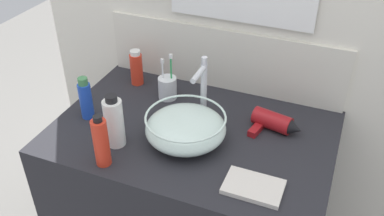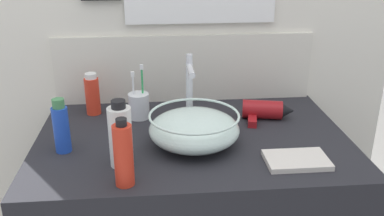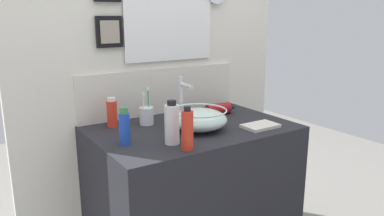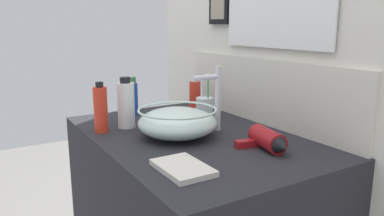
# 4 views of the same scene
# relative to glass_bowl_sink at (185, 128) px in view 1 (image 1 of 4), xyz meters

# --- Properties ---
(vanity_counter) EXTENTS (1.02, 0.67, 0.86)m
(vanity_counter) POSITION_rel_glass_bowl_sink_xyz_m (0.00, 0.06, -0.49)
(vanity_counter) COLOR #232328
(vanity_counter) RESTS_ON ground
(glass_bowl_sink) EXTENTS (0.28, 0.28, 0.11)m
(glass_bowl_sink) POSITION_rel_glass_bowl_sink_xyz_m (0.00, 0.00, 0.00)
(glass_bowl_sink) COLOR silver
(glass_bowl_sink) RESTS_ON vanity_counter
(faucet) EXTENTS (0.02, 0.12, 0.25)m
(faucet) POSITION_rel_glass_bowl_sink_xyz_m (0.00, 0.16, 0.09)
(faucet) COLOR silver
(faucet) RESTS_ON vanity_counter
(hair_drier) EXTENTS (0.19, 0.14, 0.07)m
(hair_drier) POSITION_rel_glass_bowl_sink_xyz_m (0.28, 0.18, -0.02)
(hair_drier) COLOR maroon
(hair_drier) RESTS_ON vanity_counter
(toothbrush_cup) EXTENTS (0.07, 0.07, 0.20)m
(toothbrush_cup) POSITION_rel_glass_bowl_sink_xyz_m (-0.17, 0.23, -0.01)
(toothbrush_cup) COLOR silver
(toothbrush_cup) RESTS_ON vanity_counter
(shampoo_bottle) EXTENTS (0.05, 0.05, 0.19)m
(shampoo_bottle) POSITION_rel_glass_bowl_sink_xyz_m (-0.20, -0.21, 0.03)
(shampoo_bottle) COLOR red
(shampoo_bottle) RESTS_ON vanity_counter
(spray_bottle) EXTENTS (0.05, 0.05, 0.17)m
(spray_bottle) POSITION_rel_glass_bowl_sink_xyz_m (-0.40, -0.01, 0.02)
(spray_bottle) COLOR blue
(spray_bottle) RESTS_ON vanity_counter
(soap_dispenser) EXTENTS (0.05, 0.05, 0.16)m
(soap_dispenser) POSITION_rel_glass_bowl_sink_xyz_m (-0.34, 0.29, 0.02)
(soap_dispenser) COLOR red
(soap_dispenser) RESTS_ON vanity_counter
(lotion_bottle) EXTENTS (0.07, 0.07, 0.20)m
(lotion_bottle) POSITION_rel_glass_bowl_sink_xyz_m (-0.22, -0.11, 0.04)
(lotion_bottle) COLOR white
(lotion_bottle) RESTS_ON vanity_counter
(hand_towel) EXTENTS (0.18, 0.12, 0.02)m
(hand_towel) POSITION_rel_glass_bowl_sink_xyz_m (0.29, -0.14, -0.05)
(hand_towel) COLOR silver
(hand_towel) RESTS_ON vanity_counter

